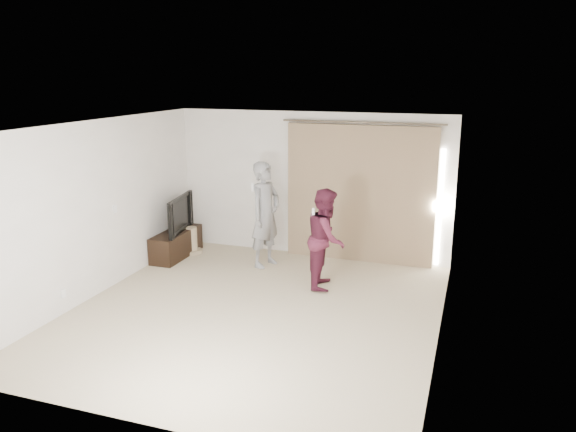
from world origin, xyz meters
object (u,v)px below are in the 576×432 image
object	(u,v)px
person_woman	(326,238)
tv	(175,214)
tv_console	(176,244)
person_man	(265,215)

from	to	relation	value
person_woman	tv	bearing A→B (deg)	169.87
tv_console	tv	distance (m)	0.56
tv	person_man	world-z (taller)	person_man
tv_console	tv	size ratio (longest dim) A/B	1.08
tv_console	tv	world-z (taller)	tv
person_woman	tv_console	bearing A→B (deg)	169.87
tv	person_man	xyz separation A→B (m)	(1.71, 0.08, 0.11)
tv	person_woman	size ratio (longest dim) A/B	0.73
tv	person_man	size ratio (longest dim) A/B	0.63
tv_console	person_woman	xyz separation A→B (m)	(2.95, -0.53, 0.54)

